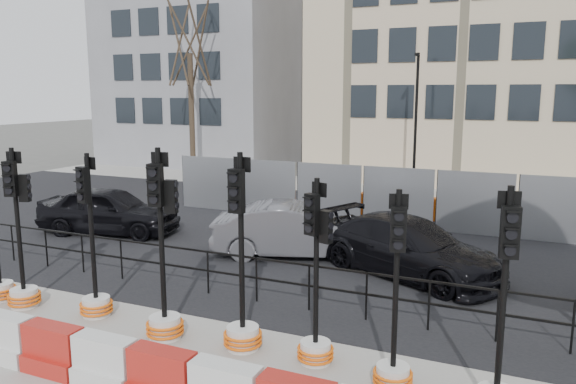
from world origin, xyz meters
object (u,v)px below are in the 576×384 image
at_px(traffic_signal_h, 498,372).
at_px(car_c, 408,247).
at_px(car_a, 109,210).
at_px(traffic_signal_d, 164,295).

bearing_deg(traffic_signal_h, car_c, 99.75).
height_order(traffic_signal_h, car_a, traffic_signal_h).
relative_size(car_a, car_c, 0.89).
bearing_deg(traffic_signal_d, car_c, 49.69).
bearing_deg(traffic_signal_h, traffic_signal_d, 164.39).
xyz_separation_m(traffic_signal_h, car_c, (-2.42, 5.58, 0.04)).
bearing_deg(traffic_signal_d, traffic_signal_h, -11.16).
bearing_deg(car_a, car_c, -103.13).
bearing_deg(car_a, traffic_signal_d, -143.88).
bearing_deg(traffic_signal_d, car_a, 128.63).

